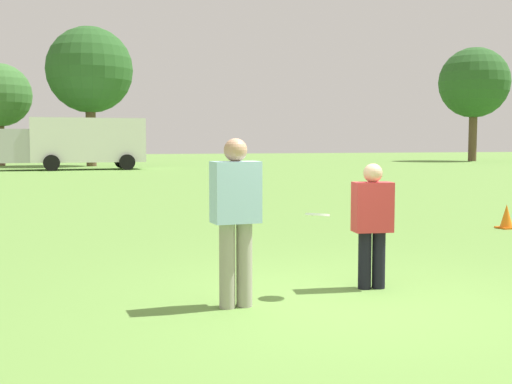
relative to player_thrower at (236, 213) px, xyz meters
name	(u,v)px	position (x,y,z in m)	size (l,w,h in m)	color
ground_plane	(345,303)	(1.13, -0.23, -0.98)	(171.91, 171.91, 0.00)	#608C3D
player_thrower	(236,213)	(0.00, 0.00, 0.00)	(0.49, 0.29, 1.74)	gray
player_defender	(372,219)	(1.74, 0.30, -0.17)	(0.48, 0.32, 1.45)	black
frisbee	(317,215)	(0.98, 0.15, -0.07)	(0.27, 0.27, 0.08)	white
traffic_cone	(506,217)	(6.80, 4.03, -0.75)	(0.32, 0.32, 0.48)	#D8590C
box_truck	(78,141)	(0.25, 34.61, 0.77)	(8.50, 3.03, 3.18)	white
tree_east_oak	(90,70)	(1.48, 40.38, 5.76)	(6.03, 6.03, 9.81)	brown
tree_far_east_pine	(474,83)	(35.07, 42.02, 6.02)	(6.26, 6.26, 10.17)	brown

